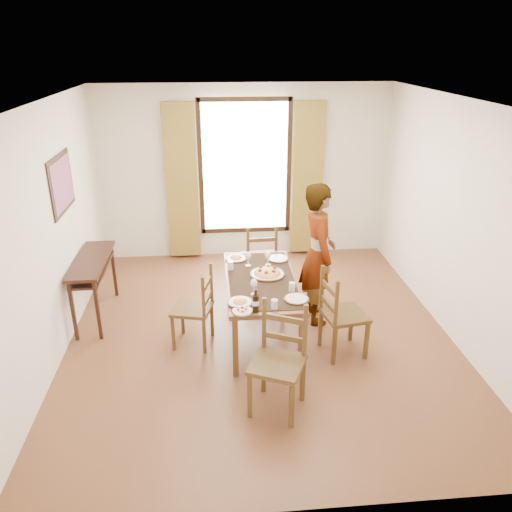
{
  "coord_description": "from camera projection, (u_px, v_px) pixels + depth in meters",
  "views": [
    {
      "loc": [
        -0.51,
        -5.15,
        3.26
      ],
      "look_at": [
        -0.05,
        0.05,
        1.0
      ],
      "focal_mm": 35.0,
      "sensor_mm": 36.0,
      "label": 1
    }
  ],
  "objects": [
    {
      "name": "chair_west",
      "position": [
        195.0,
        309.0,
        5.68
      ],
      "size": [
        0.51,
        0.51,
        0.95
      ],
      "rotation": [
        0.0,
        0.0,
        -1.82
      ],
      "color": "brown",
      "rests_on": "ground"
    },
    {
      "name": "plate_sw",
      "position": [
        240.0,
        301.0,
        5.16
      ],
      "size": [
        0.27,
        0.27,
        0.05
      ],
      "primitive_type": null,
      "color": "silver",
      "rests_on": "dining_table"
    },
    {
      "name": "wine_bottle",
      "position": [
        256.0,
        300.0,
        4.96
      ],
      "size": [
        0.07,
        0.07,
        0.25
      ],
      "primitive_type": null,
      "color": "black",
      "rests_on": "dining_table"
    },
    {
      "name": "chair_east",
      "position": [
        341.0,
        316.0,
        5.48
      ],
      "size": [
        0.53,
        0.53,
        1.02
      ],
      "rotation": [
        0.0,
        0.0,
        1.76
      ],
      "color": "brown",
      "rests_on": "ground"
    },
    {
      "name": "dining_table",
      "position": [
        261.0,
        284.0,
        5.73
      ],
      "size": [
        0.81,
        1.63,
        0.76
      ],
      "color": "brown",
      "rests_on": "ground"
    },
    {
      "name": "chair_south",
      "position": [
        278.0,
        363.0,
        4.65
      ],
      "size": [
        0.62,
        0.62,
        1.06
      ],
      "rotation": [
        0.0,
        0.0,
        -0.43
      ],
      "color": "brown",
      "rests_on": "ground"
    },
    {
      "name": "wine_glass_a",
      "position": [
        254.0,
        287.0,
        5.31
      ],
      "size": [
        0.08,
        0.08,
        0.18
      ],
      "primitive_type": null,
      "color": "white",
      "rests_on": "dining_table"
    },
    {
      "name": "plate_se",
      "position": [
        297.0,
        298.0,
        5.22
      ],
      "size": [
        0.27,
        0.27,
        0.05
      ],
      "primitive_type": null,
      "color": "silver",
      "rests_on": "dining_table"
    },
    {
      "name": "ground",
      "position": [
        260.0,
        333.0,
        6.04
      ],
      "size": [
        5.0,
        5.0,
        0.0
      ],
      "primitive_type": "plane",
      "color": "#462416",
      "rests_on": "ground"
    },
    {
      "name": "wine_glass_b",
      "position": [
        268.0,
        258.0,
        6.0
      ],
      "size": [
        0.08,
        0.08,
        0.18
      ],
      "primitive_type": null,
      "color": "white",
      "rests_on": "dining_table"
    },
    {
      "name": "room_shell",
      "position": [
        259.0,
        208.0,
        5.55
      ],
      "size": [
        4.6,
        5.1,
        2.74
      ],
      "color": "silver",
      "rests_on": "ground"
    },
    {
      "name": "tumbler_b",
      "position": [
        230.0,
        265.0,
        5.91
      ],
      "size": [
        0.07,
        0.07,
        0.1
      ],
      "primitive_type": "cylinder",
      "color": "silver",
      "rests_on": "dining_table"
    },
    {
      "name": "pasta_platter",
      "position": [
        267.0,
        271.0,
        5.76
      ],
      "size": [
        0.4,
        0.4,
        0.1
      ],
      "primitive_type": null,
      "color": "#B15D16",
      "rests_on": "dining_table"
    },
    {
      "name": "plate_nw",
      "position": [
        236.0,
        257.0,
        6.2
      ],
      "size": [
        0.27,
        0.27,
        0.05
      ],
      "primitive_type": null,
      "color": "silver",
      "rests_on": "dining_table"
    },
    {
      "name": "wine_glass_c",
      "position": [
        248.0,
        259.0,
        5.99
      ],
      "size": [
        0.08,
        0.08,
        0.18
      ],
      "primitive_type": null,
      "color": "white",
      "rests_on": "dining_table"
    },
    {
      "name": "chair_north",
      "position": [
        260.0,
        259.0,
        6.92
      ],
      "size": [
        0.46,
        0.46,
        1.0
      ],
      "rotation": [
        0.0,
        0.0,
        3.19
      ],
      "color": "brown",
      "rests_on": "ground"
    },
    {
      "name": "tumbler_c",
      "position": [
        274.0,
        304.0,
        5.04
      ],
      "size": [
        0.07,
        0.07,
        0.1
      ],
      "primitive_type": "cylinder",
      "color": "silver",
      "rests_on": "dining_table"
    },
    {
      "name": "tumbler_a",
      "position": [
        292.0,
        287.0,
        5.4
      ],
      "size": [
        0.07,
        0.07,
        0.1
      ],
      "primitive_type": "cylinder",
      "color": "silver",
      "rests_on": "dining_table"
    },
    {
      "name": "console_table",
      "position": [
        92.0,
        267.0,
        6.15
      ],
      "size": [
        0.38,
        1.2,
        0.8
      ],
      "color": "black",
      "rests_on": "ground"
    },
    {
      "name": "man",
      "position": [
        318.0,
        254.0,
        6.03
      ],
      "size": [
        0.68,
        0.48,
        1.77
      ],
      "primitive_type": "imported",
      "rotation": [
        0.0,
        0.0,
        1.61
      ],
      "color": "gray",
      "rests_on": "ground"
    },
    {
      "name": "caprese_plate",
      "position": [
        242.0,
        310.0,
        5.0
      ],
      "size": [
        0.2,
        0.2,
        0.04
      ],
      "primitive_type": null,
      "color": "silver",
      "rests_on": "dining_table"
    },
    {
      "name": "plate_ne",
      "position": [
        278.0,
        257.0,
        6.19
      ],
      "size": [
        0.27,
        0.27,
        0.05
      ],
      "primitive_type": null,
      "color": "silver",
      "rests_on": "dining_table"
    }
  ]
}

